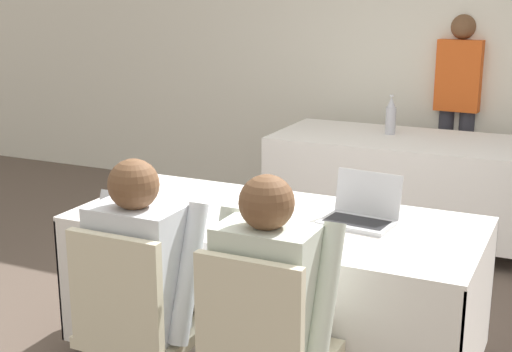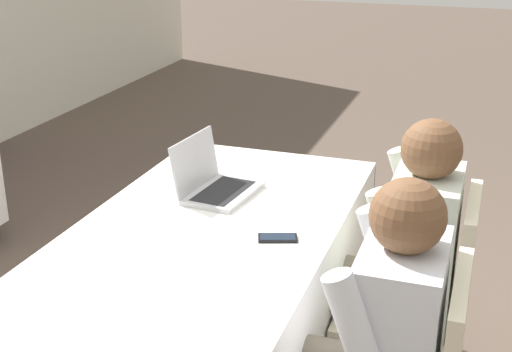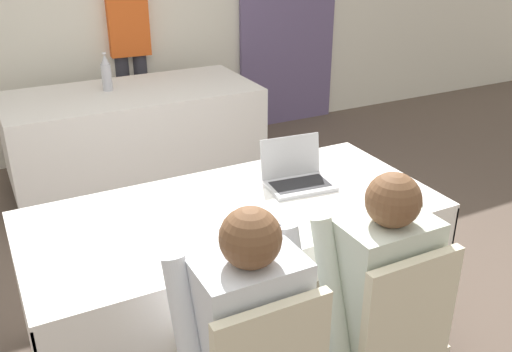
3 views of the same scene
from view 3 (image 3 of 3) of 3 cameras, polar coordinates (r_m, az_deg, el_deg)
The scene contains 11 objects.
ground_plane at distance 3.01m, azimuth -1.96°, elevation -15.85°, with size 24.00×24.00×0.00m, color brown.
conference_table_near at distance 2.68m, azimuth -2.14°, elevation -6.50°, with size 1.88×0.88×0.74m.
conference_table_far at distance 4.51m, azimuth -12.23°, elevation 6.23°, with size 1.88×0.88×0.74m.
laptop at distance 2.80m, azimuth 4.13°, elevation -0.07°, with size 0.34×0.28×0.22m.
cell_phone at distance 2.42m, azimuth 2.25°, elevation -5.34°, with size 0.10×0.14×0.01m.
paper_beside_laptop at distance 2.65m, azimuth 2.26°, elevation -2.52°, with size 0.25×0.32×0.00m.
water_bottle at distance 4.47m, azimuth -14.75°, elevation 9.90°, with size 0.08×0.08×0.29m.
chair_near_right at distance 2.34m, azimuth 12.59°, elevation -14.99°, with size 0.44×0.44×0.89m.
person_checkered_shirt at distance 2.06m, azimuth -1.50°, elevation -14.88°, with size 0.50×0.52×1.15m.
person_white_shirt at distance 2.30m, azimuth 11.35°, elevation -10.54°, with size 0.50×0.52×1.15m.
person_red_shirt at distance 5.17m, azimuth -12.56°, elevation 12.46°, with size 0.35×0.22×1.59m.
Camera 3 is at (-0.96, -2.08, 1.96)m, focal length 40.00 mm.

